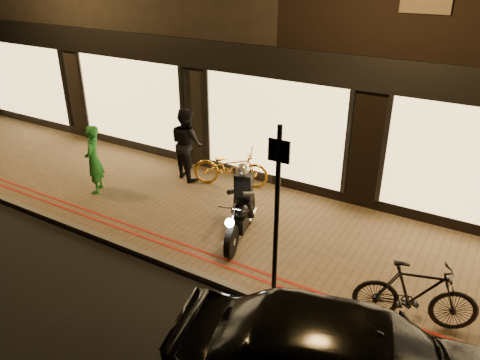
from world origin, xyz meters
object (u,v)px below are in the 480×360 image
sign_post (277,206)px  bicycle_gold (231,167)px  person_green (94,160)px  motorcycle (241,211)px

sign_post → bicycle_gold: bearing=131.8°
sign_post → person_green: bearing=167.3°
bicycle_gold → person_green: (-2.61, -1.95, 0.34)m
bicycle_gold → person_green: person_green is taller
sign_post → person_green: sign_post is taller
motorcycle → bicycle_gold: 2.43m
bicycle_gold → motorcycle: bearing=-163.6°
motorcycle → bicycle_gold: motorcycle is taller
motorcycle → sign_post: 2.13m
motorcycle → person_green: person_green is taller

